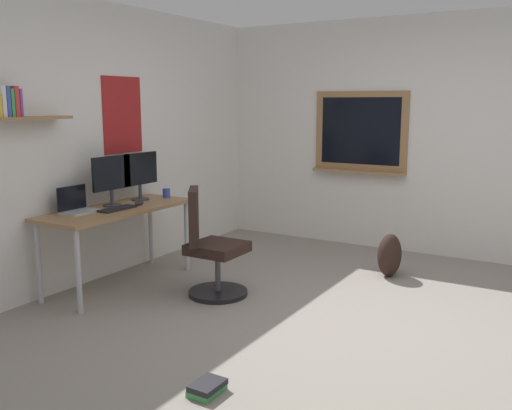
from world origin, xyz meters
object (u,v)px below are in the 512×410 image
(coffee_mug, at_px, (166,193))
(monitor_secondary, at_px, (140,173))
(monitor_primary, at_px, (112,177))
(keyboard, at_px, (118,209))
(office_chair, at_px, (210,250))
(backpack, at_px, (389,255))
(computer_mouse, at_px, (139,203))
(desk, at_px, (118,216))
(book_stack_on_floor, at_px, (207,388))
(laptop, at_px, (77,206))

(coffee_mug, bearing_deg, monitor_secondary, 153.85)
(monitor_secondary, distance_m, coffee_mug, 0.35)
(monitor_primary, relative_size, keyboard, 1.25)
(office_chair, relative_size, backpack, 2.26)
(keyboard, relative_size, backpack, 0.88)
(computer_mouse, height_order, coffee_mug, coffee_mug)
(computer_mouse, bearing_deg, monitor_primary, 134.48)
(desk, bearing_deg, computer_mouse, -19.94)
(monitor_secondary, bearing_deg, computer_mouse, -141.76)
(office_chair, bearing_deg, desk, 102.45)
(office_chair, height_order, coffee_mug, office_chair)
(coffee_mug, bearing_deg, book_stack_on_floor, -135.76)
(desk, distance_m, coffee_mug, 0.67)
(desk, distance_m, office_chair, 0.94)
(keyboard, distance_m, book_stack_on_floor, 2.23)
(monitor_secondary, height_order, coffee_mug, monitor_secondary)
(office_chair, height_order, computer_mouse, office_chair)
(computer_mouse, xyz_separation_m, book_stack_on_floor, (-1.43, -1.78, -0.71))
(desk, bearing_deg, laptop, 157.30)
(desk, xyz_separation_m, book_stack_on_floor, (-1.22, -1.86, -0.62))
(computer_mouse, bearing_deg, laptop, 158.32)
(laptop, bearing_deg, backpack, -49.54)
(monitor_secondary, relative_size, keyboard, 1.25)
(desk, xyz_separation_m, coffee_mug, (0.66, -0.02, 0.12))
(backpack, bearing_deg, monitor_primary, 124.82)
(office_chair, height_order, monitor_primary, monitor_primary)
(office_chair, bearing_deg, laptop, 117.62)
(monitor_secondary, relative_size, computer_mouse, 4.46)
(monitor_secondary, distance_m, book_stack_on_floor, 2.73)
(laptop, xyz_separation_m, coffee_mug, (1.00, -0.17, -0.01))
(computer_mouse, bearing_deg, monitor_secondary, 38.24)
(monitor_primary, distance_m, book_stack_on_floor, 2.52)
(office_chair, bearing_deg, keyboard, 108.51)
(coffee_mug, bearing_deg, monitor_primary, 169.18)
(office_chair, bearing_deg, backpack, -41.24)
(laptop, height_order, keyboard, laptop)
(monitor_secondary, bearing_deg, book_stack_on_floor, -130.04)
(desk, relative_size, laptop, 4.91)
(monitor_primary, bearing_deg, keyboard, -124.03)
(book_stack_on_floor, bearing_deg, coffee_mug, 44.24)
(computer_mouse, distance_m, coffee_mug, 0.46)
(laptop, bearing_deg, monitor_primary, -7.23)
(computer_mouse, height_order, backpack, computer_mouse)
(keyboard, height_order, coffee_mug, coffee_mug)
(laptop, relative_size, keyboard, 0.84)
(office_chair, height_order, keyboard, office_chair)
(monitor_primary, bearing_deg, laptop, 172.77)
(coffee_mug, bearing_deg, computer_mouse, -173.75)
(monitor_primary, height_order, monitor_secondary, same)
(office_chair, distance_m, monitor_secondary, 1.17)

